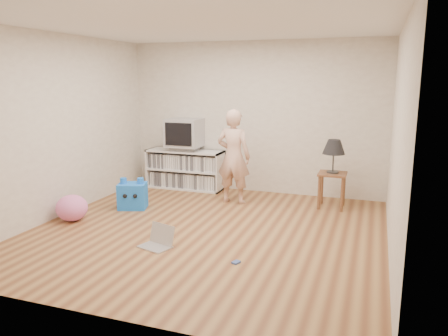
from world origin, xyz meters
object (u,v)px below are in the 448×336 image
crt_tv (185,133)px  person (234,157)px  side_table (332,181)px  plush_pink (72,208)px  media_unit (186,169)px  plush_blue (133,195)px  dvd_deck (185,148)px  table_lamp (334,148)px  laptop (159,241)px

crt_tv → person: (1.13, -0.62, -0.27)m
side_table → plush_pink: side_table is taller
media_unit → plush_blue: (-0.24, -1.45, -0.15)m
dvd_deck → side_table: bearing=-8.0°
table_lamp → person: 1.55m
media_unit → laptop: bearing=-72.3°
table_lamp → plush_blue: size_ratio=1.04×
side_table → laptop: bearing=-127.4°
dvd_deck → person: bearing=-28.8°
media_unit → person: bearing=-29.4°
crt_tv → laptop: 2.98m
media_unit → laptop: media_unit is taller
crt_tv → plush_blue: 1.67m
media_unit → plush_pink: 2.38m
crt_tv → plush_pink: bearing=-108.2°
media_unit → crt_tv: size_ratio=2.33×
crt_tv → laptop: (0.86, -2.69, -0.95)m
dvd_deck → crt_tv: bearing=-90.0°
dvd_deck → person: 1.29m
dvd_deck → plush_pink: (-0.74, -2.24, -0.55)m
dvd_deck → media_unit: bearing=90.0°
dvd_deck → plush_blue: dvd_deck is taller
laptop → plush_blue: (-1.11, 1.26, 0.14)m
crt_tv → plush_blue: crt_tv is taller
laptop → person: bearing=99.8°
side_table → laptop: 2.95m
person → plush_pink: 2.54m
table_lamp → plush_blue: table_lamp is taller
table_lamp → plush_blue: (-2.89, -1.06, -0.74)m
person → plush_blue: bearing=33.9°
plush_blue → media_unit: bearing=62.1°
side_table → plush_blue: (-2.89, -1.06, -0.21)m
person → laptop: person is taller
dvd_deck → table_lamp: bearing=-8.0°
person → table_lamp: bearing=-167.6°
plush_pink → dvd_deck: bearing=71.8°
crt_tv → table_lamp: bearing=-7.9°
laptop → side_table: bearing=69.5°
plush_blue → laptop: bearing=-67.1°
crt_tv → side_table: (2.65, -0.37, -0.60)m
side_table → table_lamp: bearing=180.0°
dvd_deck → plush_pink: size_ratio=1.03×
media_unit → plush_blue: bearing=-99.5°
plush_blue → plush_pink: 0.95m
crt_tv → side_table: 2.74m
person → plush_blue: (-1.37, -0.82, -0.55)m
dvd_deck → plush_pink: bearing=-108.2°
dvd_deck → table_lamp: (2.65, -0.37, 0.21)m
laptop → plush_pink: plush_pink is taller
table_lamp → person: size_ratio=0.34×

